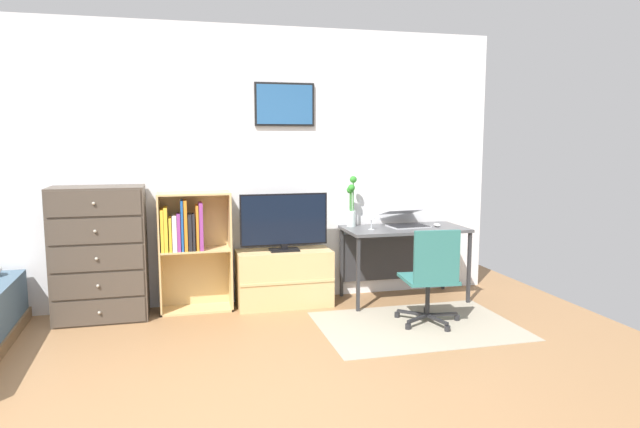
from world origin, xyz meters
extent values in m
plane|color=#936B44|center=(0.00, 0.00, 0.00)|extent=(7.20, 7.20, 0.00)
cube|color=white|center=(0.00, 2.43, 1.35)|extent=(6.12, 0.06, 2.70)
cube|color=black|center=(0.88, 2.38, 1.95)|extent=(0.59, 0.02, 0.42)
cube|color=#285B93|center=(0.88, 2.37, 1.95)|extent=(0.55, 0.01, 0.38)
cube|color=#9E937F|center=(1.83, 1.26, 0.00)|extent=(1.70, 1.20, 0.01)
cube|color=#4C4238|center=(-0.86, 2.16, 0.60)|extent=(0.80, 0.42, 1.20)
cube|color=#493F35|center=(-0.86, 1.94, 0.13)|extent=(0.76, 0.01, 0.22)
sphere|color=#A59E8C|center=(-0.86, 1.93, 0.13)|extent=(0.03, 0.03, 0.03)
cube|color=#493F35|center=(-0.86, 1.94, 0.36)|extent=(0.76, 0.01, 0.22)
sphere|color=#A59E8C|center=(-0.86, 1.93, 0.36)|extent=(0.03, 0.03, 0.03)
cube|color=#493F35|center=(-0.86, 1.94, 0.60)|extent=(0.76, 0.01, 0.22)
sphere|color=#A59E8C|center=(-0.86, 1.93, 0.60)|extent=(0.03, 0.03, 0.03)
cube|color=#493F35|center=(-0.86, 1.94, 0.84)|extent=(0.76, 0.01, 0.22)
sphere|color=#A59E8C|center=(-0.86, 1.93, 0.84)|extent=(0.03, 0.03, 0.03)
cube|color=#493F35|center=(-0.86, 1.94, 1.08)|extent=(0.76, 0.01, 0.22)
sphere|color=#A59E8C|center=(-0.86, 1.93, 1.08)|extent=(0.03, 0.03, 0.03)
cube|color=tan|center=(-0.35, 2.22, 0.56)|extent=(0.02, 0.30, 1.13)
cube|color=tan|center=(0.30, 2.22, 0.56)|extent=(0.02, 0.30, 1.13)
cube|color=tan|center=(-0.02, 2.22, 0.01)|extent=(0.67, 0.30, 0.02)
cube|color=tan|center=(-0.02, 2.22, 0.59)|extent=(0.63, 0.30, 0.02)
cube|color=tan|center=(-0.02, 2.22, 1.12)|extent=(0.63, 0.30, 0.02)
cube|color=tan|center=(-0.02, 2.37, 0.56)|extent=(0.67, 0.01, 1.13)
cube|color=gold|center=(-0.31, 2.20, 0.79)|extent=(0.03, 0.23, 0.39)
cube|color=gold|center=(-0.28, 2.20, 0.80)|extent=(0.03, 0.24, 0.40)
cube|color=gold|center=(-0.24, 2.18, 0.75)|extent=(0.02, 0.21, 0.31)
cube|color=white|center=(-0.21, 2.19, 0.76)|extent=(0.04, 0.23, 0.32)
cube|color=#8C388C|center=(-0.17, 2.17, 0.76)|extent=(0.03, 0.18, 0.34)
cube|color=#1E519E|center=(-0.14, 2.18, 0.83)|extent=(0.02, 0.20, 0.47)
cube|color=orange|center=(-0.10, 2.17, 0.83)|extent=(0.03, 0.17, 0.47)
cube|color=black|center=(-0.07, 2.17, 0.76)|extent=(0.03, 0.18, 0.34)
cube|color=black|center=(-0.03, 2.17, 0.76)|extent=(0.02, 0.17, 0.34)
cube|color=orange|center=(0.00, 2.18, 0.80)|extent=(0.02, 0.20, 0.42)
cube|color=#8C388C|center=(0.03, 2.19, 0.81)|extent=(0.03, 0.22, 0.44)
cube|color=tan|center=(0.82, 2.17, 0.27)|extent=(0.91, 0.40, 0.55)
cube|color=tan|center=(0.82, 1.97, 0.27)|extent=(0.91, 0.01, 0.02)
cube|color=black|center=(0.82, 2.15, 0.56)|extent=(0.28, 0.16, 0.02)
cube|color=black|center=(0.82, 2.15, 0.59)|extent=(0.06, 0.04, 0.05)
cube|color=black|center=(0.82, 2.15, 0.85)|extent=(0.85, 0.02, 0.50)
cube|color=black|center=(0.82, 2.14, 0.85)|extent=(0.82, 0.01, 0.47)
cube|color=#4C4C4F|center=(2.03, 2.07, 0.72)|extent=(1.21, 0.61, 0.03)
cube|color=#2D2D30|center=(1.45, 1.79, 0.35)|extent=(0.03, 0.03, 0.71)
cube|color=#2D2D30|center=(2.60, 1.79, 0.35)|extent=(0.03, 0.03, 0.71)
cube|color=#2D2D30|center=(1.45, 2.34, 0.35)|extent=(0.03, 0.03, 0.71)
cube|color=#2D2D30|center=(2.60, 2.34, 0.35)|extent=(0.03, 0.03, 0.71)
cube|color=#2D2D30|center=(2.03, 2.36, 0.39)|extent=(1.15, 0.02, 0.50)
cylinder|color=#232326|center=(2.23, 1.31, 0.03)|extent=(0.05, 0.05, 0.05)
cube|color=#232326|center=(2.09, 1.33, 0.07)|extent=(0.28, 0.06, 0.02)
cylinder|color=#232326|center=(2.06, 1.60, 0.03)|extent=(0.05, 0.05, 0.05)
cube|color=#232326|center=(2.01, 1.47, 0.07)|extent=(0.14, 0.27, 0.02)
cylinder|color=#232326|center=(1.74, 1.53, 0.03)|extent=(0.05, 0.05, 0.05)
cube|color=#232326|center=(1.85, 1.43, 0.07)|extent=(0.23, 0.21, 0.02)
cylinder|color=#232326|center=(1.71, 1.20, 0.03)|extent=(0.05, 0.05, 0.05)
cube|color=#232326|center=(1.83, 1.27, 0.07)|extent=(0.26, 0.17, 0.02)
cylinder|color=#232326|center=(2.01, 1.07, 0.03)|extent=(0.05, 0.05, 0.05)
cube|color=#232326|center=(1.98, 1.20, 0.07)|extent=(0.09, 0.28, 0.02)
cylinder|color=#232326|center=(1.95, 1.34, 0.23)|extent=(0.04, 0.04, 0.30)
cube|color=#2D6B66|center=(1.95, 1.34, 0.40)|extent=(0.48, 0.48, 0.03)
cube|color=#2D6B66|center=(1.93, 1.14, 0.64)|extent=(0.40, 0.07, 0.45)
cube|color=#B7B7BC|center=(2.08, 2.10, 0.75)|extent=(0.41, 0.30, 0.01)
cube|color=black|center=(2.08, 2.09, 0.75)|extent=(0.39, 0.27, 0.00)
cube|color=#B7B7BC|center=(2.07, 2.26, 0.87)|extent=(0.41, 0.28, 0.07)
cube|color=#234C5B|center=(2.07, 2.26, 0.88)|extent=(0.39, 0.26, 0.06)
ellipsoid|color=silver|center=(2.37, 2.04, 0.76)|extent=(0.06, 0.10, 0.03)
cylinder|color=silver|center=(1.53, 2.27, 0.82)|extent=(0.09, 0.09, 0.16)
cylinder|color=#3D8438|center=(1.55, 2.26, 1.00)|extent=(0.01, 0.01, 0.43)
sphere|color=#308B2C|center=(1.55, 2.26, 1.22)|extent=(0.07, 0.07, 0.07)
cylinder|color=#3D8438|center=(1.52, 2.28, 0.95)|extent=(0.01, 0.01, 0.32)
sphere|color=#308B2C|center=(1.52, 2.28, 1.11)|extent=(0.07, 0.07, 0.07)
cylinder|color=#3D8438|center=(1.53, 2.25, 0.96)|extent=(0.01, 0.01, 0.35)
sphere|color=#308B2C|center=(1.53, 2.25, 1.13)|extent=(0.07, 0.07, 0.07)
cylinder|color=silver|center=(1.66, 2.03, 0.74)|extent=(0.06, 0.06, 0.01)
cylinder|color=silver|center=(1.66, 2.03, 0.80)|extent=(0.01, 0.01, 0.10)
cone|color=silver|center=(1.66, 2.03, 0.88)|extent=(0.07, 0.07, 0.07)
camera|label=1|loc=(-0.17, -3.13, 1.62)|focal=31.73mm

